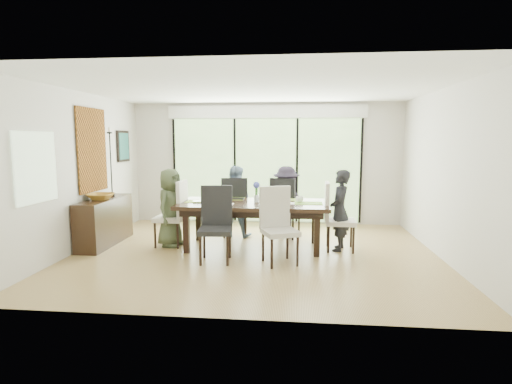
# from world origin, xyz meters

# --- Properties ---
(floor) EXTENTS (6.00, 5.00, 0.01)m
(floor) POSITION_xyz_m (0.00, 0.00, -0.01)
(floor) COLOR olive
(floor) RESTS_ON ground
(ceiling) EXTENTS (6.00, 5.00, 0.01)m
(ceiling) POSITION_xyz_m (0.00, 0.00, 2.71)
(ceiling) COLOR white
(ceiling) RESTS_ON wall_back
(wall_back) EXTENTS (6.00, 0.02, 2.70)m
(wall_back) POSITION_xyz_m (0.00, 2.51, 1.35)
(wall_back) COLOR beige
(wall_back) RESTS_ON floor
(wall_front) EXTENTS (6.00, 0.02, 2.70)m
(wall_front) POSITION_xyz_m (0.00, -2.51, 1.35)
(wall_front) COLOR silver
(wall_front) RESTS_ON floor
(wall_left) EXTENTS (0.02, 5.00, 2.70)m
(wall_left) POSITION_xyz_m (-3.01, 0.00, 1.35)
(wall_left) COLOR silver
(wall_left) RESTS_ON floor
(wall_right) EXTENTS (0.02, 5.00, 2.70)m
(wall_right) POSITION_xyz_m (3.01, 0.00, 1.35)
(wall_right) COLOR silver
(wall_right) RESTS_ON floor
(glass_doors) EXTENTS (4.20, 0.02, 2.30)m
(glass_doors) POSITION_xyz_m (0.00, 2.47, 1.20)
(glass_doors) COLOR #598C3F
(glass_doors) RESTS_ON wall_back
(blinds_header) EXTENTS (4.40, 0.06, 0.28)m
(blinds_header) POSITION_xyz_m (0.00, 2.46, 2.50)
(blinds_header) COLOR white
(blinds_header) RESTS_ON wall_back
(mullion_a) EXTENTS (0.05, 0.04, 2.30)m
(mullion_a) POSITION_xyz_m (-2.10, 2.46, 1.20)
(mullion_a) COLOR black
(mullion_a) RESTS_ON wall_back
(mullion_b) EXTENTS (0.05, 0.04, 2.30)m
(mullion_b) POSITION_xyz_m (-0.70, 2.46, 1.20)
(mullion_b) COLOR black
(mullion_b) RESTS_ON wall_back
(mullion_c) EXTENTS (0.05, 0.04, 2.30)m
(mullion_c) POSITION_xyz_m (0.70, 2.46, 1.20)
(mullion_c) COLOR black
(mullion_c) RESTS_ON wall_back
(mullion_d) EXTENTS (0.05, 0.04, 2.30)m
(mullion_d) POSITION_xyz_m (2.10, 2.46, 1.20)
(mullion_d) COLOR black
(mullion_d) RESTS_ON wall_back
(side_window) EXTENTS (0.02, 0.90, 1.00)m
(side_window) POSITION_xyz_m (-2.97, -1.20, 1.50)
(side_window) COLOR #8CAD7F
(side_window) RESTS_ON wall_left
(deck) EXTENTS (6.00, 1.80, 0.10)m
(deck) POSITION_xyz_m (0.00, 3.40, -0.05)
(deck) COLOR #4E3421
(deck) RESTS_ON ground
(rail_top) EXTENTS (6.00, 0.08, 0.06)m
(rail_top) POSITION_xyz_m (0.00, 4.20, 0.55)
(rail_top) COLOR #523223
(rail_top) RESTS_ON deck
(foliage_left) EXTENTS (3.20, 3.20, 3.20)m
(foliage_left) POSITION_xyz_m (-1.80, 5.20, 1.44)
(foliage_left) COLOR #14380F
(foliage_left) RESTS_ON ground
(foliage_mid) EXTENTS (4.00, 4.00, 4.00)m
(foliage_mid) POSITION_xyz_m (0.40, 5.80, 1.80)
(foliage_mid) COLOR #14380F
(foliage_mid) RESTS_ON ground
(foliage_right) EXTENTS (2.80, 2.80, 2.80)m
(foliage_right) POSITION_xyz_m (2.20, 5.00, 1.26)
(foliage_right) COLOR #14380F
(foliage_right) RESTS_ON ground
(foliage_far) EXTENTS (3.60, 3.60, 3.60)m
(foliage_far) POSITION_xyz_m (-0.60, 6.50, 1.62)
(foliage_far) COLOR #14380F
(foliage_far) RESTS_ON ground
(table_top) EXTENTS (2.58, 1.18, 0.06)m
(table_top) POSITION_xyz_m (-0.05, 0.33, 0.77)
(table_top) COLOR black
(table_top) RESTS_ON floor
(table_apron) EXTENTS (2.36, 0.97, 0.11)m
(table_apron) POSITION_xyz_m (-0.05, 0.33, 0.68)
(table_apron) COLOR black
(table_apron) RESTS_ON floor
(table_leg_fl) EXTENTS (0.10, 0.10, 0.74)m
(table_leg_fl) POSITION_xyz_m (-1.13, -0.10, 0.37)
(table_leg_fl) COLOR black
(table_leg_fl) RESTS_ON floor
(table_leg_fr) EXTENTS (0.10, 0.10, 0.74)m
(table_leg_fr) POSITION_xyz_m (1.03, -0.10, 0.37)
(table_leg_fr) COLOR black
(table_leg_fr) RESTS_ON floor
(table_leg_bl) EXTENTS (0.10, 0.10, 0.74)m
(table_leg_bl) POSITION_xyz_m (-1.13, 0.76, 0.37)
(table_leg_bl) COLOR black
(table_leg_bl) RESTS_ON floor
(table_leg_br) EXTENTS (0.10, 0.10, 0.74)m
(table_leg_br) POSITION_xyz_m (1.03, 0.76, 0.37)
(table_leg_br) COLOR black
(table_leg_br) RESTS_ON floor
(chair_left_end) EXTENTS (0.50, 0.50, 1.18)m
(chair_left_end) POSITION_xyz_m (-1.55, 0.33, 0.59)
(chair_left_end) COLOR silver
(chair_left_end) RESTS_ON floor
(chair_right_end) EXTENTS (0.51, 0.51, 1.18)m
(chair_right_end) POSITION_xyz_m (1.45, 0.33, 0.59)
(chair_right_end) COLOR silver
(chair_right_end) RESTS_ON floor
(chair_far_left) EXTENTS (0.54, 0.54, 1.18)m
(chair_far_left) POSITION_xyz_m (-0.50, 1.18, 0.59)
(chair_far_left) COLOR black
(chair_far_left) RESTS_ON floor
(chair_far_right) EXTENTS (0.62, 0.62, 1.18)m
(chair_far_right) POSITION_xyz_m (0.50, 1.18, 0.59)
(chair_far_right) COLOR black
(chair_far_right) RESTS_ON floor
(chair_near_left) EXTENTS (0.53, 0.53, 1.18)m
(chair_near_left) POSITION_xyz_m (-0.55, -0.54, 0.59)
(chair_near_left) COLOR black
(chair_near_left) RESTS_ON floor
(chair_near_right) EXTENTS (0.65, 0.65, 1.18)m
(chair_near_right) POSITION_xyz_m (0.45, -0.54, 0.59)
(chair_near_right) COLOR beige
(chair_near_right) RESTS_ON floor
(person_left_end) EXTENTS (0.54, 0.72, 1.39)m
(person_left_end) POSITION_xyz_m (-1.53, 0.33, 0.69)
(person_left_end) COLOR #455035
(person_left_end) RESTS_ON floor
(person_right_end) EXTENTS (0.52, 0.71, 1.39)m
(person_right_end) POSITION_xyz_m (1.43, 0.33, 0.69)
(person_right_end) COLOR black
(person_right_end) RESTS_ON floor
(person_far_left) EXTENTS (0.70, 0.50, 1.39)m
(person_far_left) POSITION_xyz_m (-0.50, 1.16, 0.69)
(person_far_left) COLOR #7992AF
(person_far_left) RESTS_ON floor
(person_far_right) EXTENTS (0.70, 0.49, 1.39)m
(person_far_right) POSITION_xyz_m (0.50, 1.16, 0.69)
(person_far_right) COLOR #251F2F
(person_far_right) RESTS_ON floor
(placemat_left) EXTENTS (0.47, 0.34, 0.01)m
(placemat_left) POSITION_xyz_m (-1.00, 0.33, 0.81)
(placemat_left) COLOR #89A63B
(placemat_left) RESTS_ON table_top
(placemat_right) EXTENTS (0.47, 0.34, 0.01)m
(placemat_right) POSITION_xyz_m (0.90, 0.33, 0.81)
(placemat_right) COLOR #75AA3C
(placemat_right) RESTS_ON table_top
(placemat_far_l) EXTENTS (0.47, 0.34, 0.01)m
(placemat_far_l) POSITION_xyz_m (-0.50, 0.73, 0.81)
(placemat_far_l) COLOR #88AD3D
(placemat_far_l) RESTS_ON table_top
(placemat_far_r) EXTENTS (0.47, 0.34, 0.01)m
(placemat_far_r) POSITION_xyz_m (0.50, 0.73, 0.81)
(placemat_far_r) COLOR olive
(placemat_far_r) RESTS_ON table_top
(placemat_paper) EXTENTS (0.47, 0.34, 0.01)m
(placemat_paper) POSITION_xyz_m (-0.60, 0.03, 0.81)
(placemat_paper) COLOR white
(placemat_paper) RESTS_ON table_top
(tablet_far_l) EXTENTS (0.28, 0.19, 0.01)m
(tablet_far_l) POSITION_xyz_m (-0.40, 0.68, 0.82)
(tablet_far_l) COLOR black
(tablet_far_l) RESTS_ON table_top
(tablet_far_r) EXTENTS (0.26, 0.18, 0.01)m
(tablet_far_r) POSITION_xyz_m (0.45, 0.68, 0.82)
(tablet_far_r) COLOR black
(tablet_far_r) RESTS_ON table_top
(papers) EXTENTS (0.32, 0.24, 0.00)m
(papers) POSITION_xyz_m (0.65, 0.28, 0.81)
(papers) COLOR white
(papers) RESTS_ON table_top
(platter_base) EXTENTS (0.28, 0.28, 0.03)m
(platter_base) POSITION_xyz_m (-0.60, 0.03, 0.82)
(platter_base) COLOR white
(platter_base) RESTS_ON table_top
(platter_snacks) EXTENTS (0.21, 0.21, 0.02)m
(platter_snacks) POSITION_xyz_m (-0.60, 0.03, 0.84)
(platter_snacks) COLOR orange
(platter_snacks) RESTS_ON table_top
(vase) EXTENTS (0.09, 0.09, 0.13)m
(vase) POSITION_xyz_m (-0.00, 0.38, 0.87)
(vase) COLOR silver
(vase) RESTS_ON table_top
(hyacinth_stems) EXTENTS (0.04, 0.04, 0.17)m
(hyacinth_stems) POSITION_xyz_m (-0.00, 0.38, 1.00)
(hyacinth_stems) COLOR #337226
(hyacinth_stems) RESTS_ON table_top
(hyacinth_blooms) EXTENTS (0.12, 0.12, 0.12)m
(hyacinth_blooms) POSITION_xyz_m (-0.00, 0.38, 1.11)
(hyacinth_blooms) COLOR #4850B5
(hyacinth_blooms) RESTS_ON table_top
(laptop) EXTENTS (0.41, 0.34, 0.03)m
(laptop) POSITION_xyz_m (-0.90, 0.23, 0.82)
(laptop) COLOR silver
(laptop) RESTS_ON table_top
(cup_a) EXTENTS (0.15, 0.15, 0.10)m
(cup_a) POSITION_xyz_m (-0.75, 0.48, 0.86)
(cup_a) COLOR white
(cup_a) RESTS_ON table_top
(cup_b) EXTENTS (0.15, 0.15, 0.10)m
(cup_b) POSITION_xyz_m (0.10, 0.23, 0.85)
(cup_b) COLOR white
(cup_b) RESTS_ON table_top
(cup_c) EXTENTS (0.14, 0.14, 0.10)m
(cup_c) POSITION_xyz_m (0.75, 0.43, 0.86)
(cup_c) COLOR white
(cup_c) RESTS_ON table_top
(book) EXTENTS (0.25, 0.29, 0.02)m
(book) POSITION_xyz_m (0.20, 0.38, 0.82)
(book) COLOR white
(book) RESTS_ON table_top
(sideboard) EXTENTS (0.42, 1.48, 0.83)m
(sideboard) POSITION_xyz_m (-2.76, 0.31, 0.42)
(sideboard) COLOR black
(sideboard) RESTS_ON floor
(bowl) EXTENTS (0.44, 0.44, 0.11)m
(bowl) POSITION_xyz_m (-2.76, 0.21, 0.89)
(bowl) COLOR #9B6A21
(bowl) RESTS_ON sideboard
(candlestick_base) EXTENTS (0.09, 0.09, 0.04)m
(candlestick_base) POSITION_xyz_m (-2.76, 0.66, 0.85)
(candlestick_base) COLOR black
(candlestick_base) RESTS_ON sideboard
(candlestick_shaft) EXTENTS (0.02, 0.02, 1.16)m
(candlestick_shaft) POSITION_xyz_m (-2.76, 0.66, 1.44)
(candlestick_shaft) COLOR black
(candlestick_shaft) RESTS_ON sideboard
(candlestick_pan) EXTENTS (0.09, 0.09, 0.03)m
(candlestick_pan) POSITION_xyz_m (-2.76, 0.66, 2.01)
(candlestick_pan) COLOR black
(candlestick_pan) RESTS_ON sideboard
(candle) EXTENTS (0.03, 0.03, 0.09)m
(candle) POSITION_xyz_m (-2.76, 0.66, 2.07)
(candle) COLOR silver
(candle) RESTS_ON sideboard
(tapestry) EXTENTS (0.02, 1.00, 1.50)m
(tapestry) POSITION_xyz_m (-2.97, 0.40, 1.70)
(tapestry) COLOR #8C4B14
(tapestry) RESTS_ON wall_left
(art_frame) EXTENTS (0.03, 0.55, 0.65)m
(art_frame) POSITION_xyz_m (-2.97, 1.70, 1.75)
(art_frame) COLOR black
(art_frame) RESTS_ON wall_left
(art_canvas) EXTENTS (0.01, 0.45, 0.55)m
(art_canvas) POSITION_xyz_m (-2.95, 1.70, 1.75)
(art_canvas) COLOR #164843
(art_canvas) RESTS_ON wall_left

